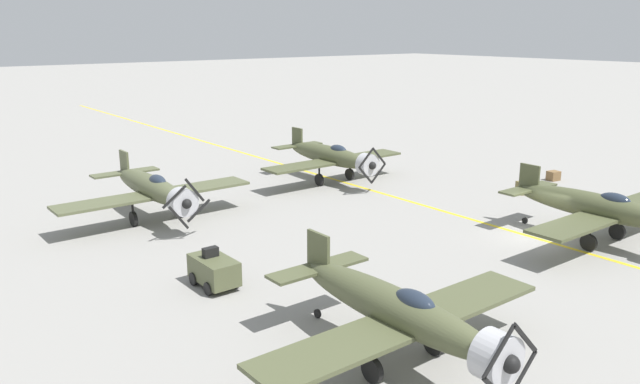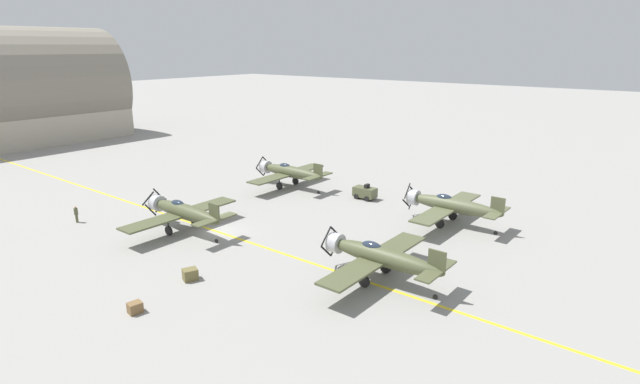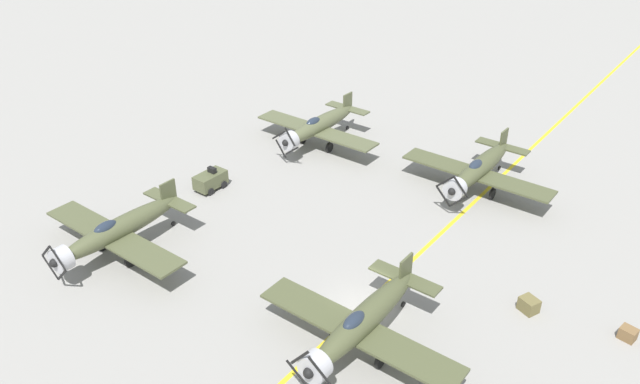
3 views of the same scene
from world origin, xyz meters
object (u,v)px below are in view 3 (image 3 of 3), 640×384
at_px(tow_tractor, 211,180).
at_px(supply_crate_mid_lane, 628,334).
at_px(airplane_mid_right, 117,230).
at_px(supply_crate_by_tanker, 529,305).
at_px(airplane_near_right, 318,126).
at_px(airplane_mid_center, 361,322).
at_px(airplane_near_center, 479,169).

height_order(tow_tractor, supply_crate_mid_lane, tow_tractor).
bearing_deg(airplane_mid_right, supply_crate_by_tanker, -168.59).
bearing_deg(airplane_near_right, airplane_mid_center, 146.02).
bearing_deg(airplane_near_right, supply_crate_by_tanker, 169.97).
distance_m(airplane_near_center, supply_crate_mid_lane, 17.32).
bearing_deg(airplane_mid_center, supply_crate_mid_lane, -122.71).
relative_size(airplane_near_right, airplane_mid_center, 1.00).
xyz_separation_m(tow_tractor, supply_crate_by_tanker, (-25.52, -1.12, -0.35)).
height_order(airplane_near_center, airplane_mid_center, same).
height_order(airplane_mid_right, supply_crate_mid_lane, airplane_mid_right).
height_order(supply_crate_by_tanker, supply_crate_mid_lane, supply_crate_by_tanker).
distance_m(airplane_near_right, tow_tractor, 11.57).
bearing_deg(airplane_mid_right, airplane_near_center, -137.77).
distance_m(airplane_near_center, supply_crate_by_tanker, 14.26).
distance_m(airplane_near_right, airplane_mid_center, 25.71).
bearing_deg(airplane_near_right, supply_crate_mid_lane, 175.85).
relative_size(airplane_near_right, supply_crate_mid_lane, 13.71).
xyz_separation_m(airplane_near_center, supply_crate_by_tanker, (-8.62, 11.26, -1.57)).
bearing_deg(supply_crate_mid_lane, supply_crate_by_tanker, 11.42).
bearing_deg(airplane_mid_center, airplane_near_center, -66.24).
bearing_deg(airplane_mid_right, tow_tractor, -93.75).
distance_m(airplane_mid_center, tow_tractor, 20.92).
xyz_separation_m(airplane_near_right, tow_tractor, (2.06, 11.32, -1.22)).
bearing_deg(airplane_near_center, tow_tractor, 47.45).
xyz_separation_m(airplane_near_right, supply_crate_mid_lane, (-28.75, 9.13, -1.65)).
relative_size(airplane_near_center, supply_crate_mid_lane, 13.71).
bearing_deg(airplane_near_center, airplane_mid_center, 108.50).
height_order(airplane_mid_right, airplane_near_center, same).
xyz_separation_m(airplane_mid_right, supply_crate_mid_lane, (-29.07, -12.19, -1.65)).
height_order(airplane_mid_right, tow_tractor, airplane_mid_right).
bearing_deg(airplane_near_center, supply_crate_by_tanker, 138.69).
bearing_deg(supply_crate_by_tanker, supply_crate_mid_lane, -168.58).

